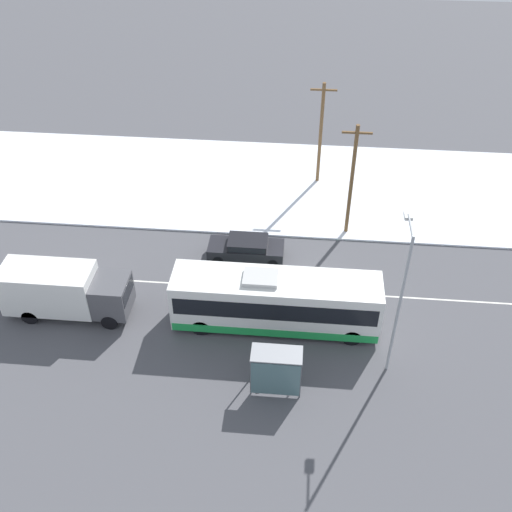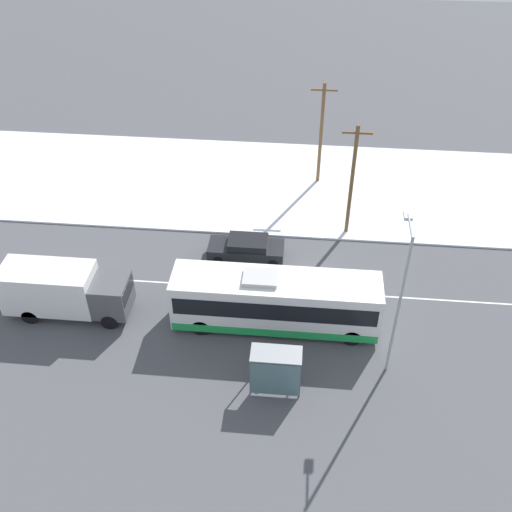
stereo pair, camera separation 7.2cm
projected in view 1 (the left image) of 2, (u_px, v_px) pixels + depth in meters
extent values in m
plane|color=#4C4C51|center=(307.00, 291.00, 34.98)|extent=(120.00, 120.00, 0.00)
cube|color=silver|center=(311.00, 186.00, 43.81)|extent=(80.00, 12.53, 0.12)
cube|color=silver|center=(307.00, 291.00, 34.97)|extent=(60.00, 0.12, 0.00)
cube|color=white|center=(276.00, 301.00, 31.87)|extent=(11.04, 2.55, 2.87)
cube|color=black|center=(276.00, 296.00, 31.66)|extent=(10.60, 2.57, 1.09)
cube|color=green|center=(275.00, 316.00, 32.61)|extent=(10.93, 2.57, 0.52)
cube|color=#B2B2B2|center=(260.00, 278.00, 30.96)|extent=(1.80, 1.40, 0.24)
cylinder|color=black|center=(352.00, 337.00, 31.46)|extent=(1.00, 0.28, 1.00)
cylinder|color=black|center=(351.00, 307.00, 33.22)|extent=(1.00, 0.28, 1.00)
cylinder|color=black|center=(201.00, 327.00, 32.03)|extent=(1.00, 0.28, 1.00)
cylinder|color=black|center=(207.00, 298.00, 33.79)|extent=(1.00, 0.28, 1.00)
cube|color=silver|center=(49.00, 288.00, 32.60)|extent=(5.00, 2.30, 2.53)
cube|color=#4C4C51|center=(112.00, 295.00, 32.53)|extent=(1.90, 2.18, 1.97)
cube|color=black|center=(128.00, 291.00, 32.22)|extent=(0.06, 1.96, 0.87)
cylinder|color=black|center=(110.00, 322.00, 32.38)|extent=(0.90, 0.26, 0.90)
cylinder|color=black|center=(120.00, 297.00, 33.97)|extent=(0.90, 0.26, 0.90)
cylinder|color=black|center=(30.00, 317.00, 32.70)|extent=(0.90, 0.26, 0.90)
cylinder|color=black|center=(44.00, 292.00, 34.28)|extent=(0.90, 0.26, 0.90)
cube|color=black|center=(246.00, 250.00, 37.08)|extent=(4.66, 1.80, 0.73)
cube|color=black|center=(248.00, 242.00, 36.70)|extent=(2.42, 1.66, 0.46)
cube|color=black|center=(248.00, 242.00, 36.70)|extent=(2.23, 1.69, 0.37)
cylinder|color=black|center=(218.00, 260.00, 36.76)|extent=(0.64, 0.22, 0.64)
cylinder|color=black|center=(222.00, 244.00, 37.98)|extent=(0.64, 0.22, 0.64)
cylinder|color=black|center=(273.00, 263.00, 36.52)|extent=(0.64, 0.22, 0.64)
cylinder|color=black|center=(275.00, 247.00, 37.74)|extent=(0.64, 0.22, 0.64)
cylinder|color=#23232D|center=(272.00, 364.00, 30.16)|extent=(0.12, 0.12, 0.77)
cylinder|color=#23232D|center=(277.00, 364.00, 30.14)|extent=(0.12, 0.12, 0.77)
cube|color=brown|center=(275.00, 355.00, 29.71)|extent=(0.40, 0.22, 0.64)
sphere|color=#8E6647|center=(275.00, 349.00, 29.42)|extent=(0.27, 0.27, 0.27)
cylinder|color=brown|center=(270.00, 355.00, 29.75)|extent=(0.10, 0.10, 0.61)
cylinder|color=brown|center=(280.00, 356.00, 29.71)|extent=(0.10, 0.10, 0.61)
cube|color=gray|center=(277.00, 354.00, 28.06)|extent=(2.44, 1.20, 0.06)
cube|color=slate|center=(275.00, 380.00, 28.35)|extent=(2.34, 0.04, 2.16)
cylinder|color=#474C51|center=(253.00, 360.00, 29.33)|extent=(0.08, 0.08, 2.34)
cylinder|color=#474C51|center=(301.00, 363.00, 29.17)|extent=(0.08, 0.08, 2.34)
cylinder|color=#474C51|center=(251.00, 378.00, 28.47)|extent=(0.08, 0.08, 2.34)
cylinder|color=#474C51|center=(300.00, 381.00, 28.30)|extent=(0.08, 0.08, 2.34)
cylinder|color=#9EA3A8|center=(399.00, 308.00, 27.80)|extent=(0.14, 0.14, 8.43)
cylinder|color=#9EA3A8|center=(411.00, 226.00, 25.96)|extent=(0.10, 1.82, 0.10)
cube|color=silver|center=(408.00, 216.00, 26.71)|extent=(0.36, 0.60, 0.16)
cylinder|color=brown|center=(351.00, 182.00, 37.09)|extent=(0.24, 0.24, 7.74)
cube|color=brown|center=(357.00, 133.00, 34.98)|extent=(1.80, 0.12, 0.12)
cylinder|color=brown|center=(321.00, 135.00, 42.06)|extent=(0.24, 0.24, 7.65)
cube|color=brown|center=(324.00, 90.00, 39.97)|extent=(1.80, 0.12, 0.12)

